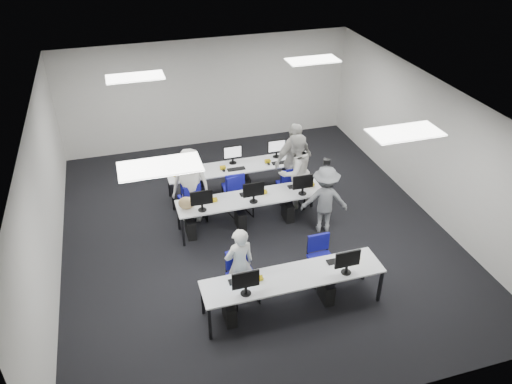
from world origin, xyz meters
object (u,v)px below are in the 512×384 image
object	(u,v)px
student_0	(239,265)
chair_1	(321,267)
chair_0	(243,285)
student_2	(191,184)
desk_front	(293,278)
chair_6	(234,195)
photographer	(325,200)
chair_3	(240,204)
chair_7	(286,191)
chair_4	(293,196)
chair_5	(190,205)
student_1	(295,171)
student_3	(293,161)
desk_mid	(251,199)
chair_2	(194,206)

from	to	relation	value
student_0	chair_1	bearing A→B (deg)	170.62
chair_0	student_2	distance (m)	2.92
desk_front	chair_6	world-z (taller)	chair_6
student_0	photographer	bearing A→B (deg)	-157.55
chair_3	chair_7	size ratio (longest dim) A/B	1.10
chair_4	student_2	bearing A→B (deg)	172.86
chair_5	chair_6	xyz separation A→B (m)	(1.03, 0.11, 0.02)
student_2	chair_6	bearing A→B (deg)	31.94
desk_front	chair_7	bearing A→B (deg)	72.26
chair_4	photographer	xyz separation A→B (m)	(0.31, -1.05, 0.49)
desk_front	chair_3	bearing A→B (deg)	92.48
chair_5	student_1	distance (m)	2.48
student_3	desk_mid	bearing A→B (deg)	-165.86
student_0	student_1	distance (m)	3.28
desk_mid	student_2	world-z (taller)	student_2
chair_3	student_1	size ratio (longest dim) A/B	0.51
chair_4	student_2	distance (m)	2.38
chair_6	chair_1	bearing A→B (deg)	-71.19
desk_front	chair_1	bearing A→B (deg)	35.42
chair_4	chair_5	size ratio (longest dim) A/B	1.00
chair_1	desk_mid	bearing A→B (deg)	109.51
student_1	desk_front	bearing A→B (deg)	50.39
student_1	photographer	xyz separation A→B (m)	(0.26, -1.10, -0.13)
chair_4	student_2	size ratio (longest dim) A/B	0.52
chair_1	student_3	xyz separation A→B (m)	(0.53, 2.99, 0.64)
chair_2	chair_7	distance (m)	2.21
desk_front	chair_7	xyz separation A→B (m)	(1.07, 3.34, -0.42)
chair_2	chair_3	distance (m)	1.03
photographer	chair_6	bearing A→B (deg)	-26.18
chair_3	chair_2	bearing A→B (deg)	155.74
chair_5	student_0	bearing A→B (deg)	-94.22
chair_1	chair_6	bearing A→B (deg)	106.84
chair_4	chair_2	bearing A→B (deg)	174.66
student_3	photographer	xyz separation A→B (m)	(0.14, -1.54, -0.16)
student_2	photographer	world-z (taller)	student_2
student_2	student_3	distance (m)	2.48
chair_5	student_2	world-z (taller)	student_2
chair_3	desk_front	bearing A→B (deg)	-101.74
student_2	chair_5	bearing A→B (deg)	148.87
desk_mid	student_3	world-z (taller)	student_3
desk_mid	student_1	xyz separation A→B (m)	(1.18, 0.50, 0.22)
desk_mid	chair_6	distance (m)	0.97
desk_front	chair_6	distance (m)	3.50
chair_4	chair_5	world-z (taller)	same
chair_1	student_0	bearing A→B (deg)	-179.53
chair_1	student_2	distance (m)	3.42
chair_7	photographer	xyz separation A→B (m)	(0.37, -1.34, 0.51)
student_0	desk_front	bearing A→B (deg)	137.51
chair_6	chair_7	xyz separation A→B (m)	(1.24, -0.14, -0.03)
chair_0	chair_3	xyz separation A→B (m)	(0.65, 2.59, -0.02)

